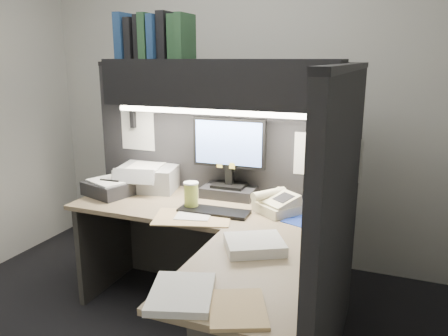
{
  "coord_description": "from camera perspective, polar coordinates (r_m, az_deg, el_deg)",
  "views": [
    {
      "loc": [
        1.2,
        -1.88,
        1.65
      ],
      "look_at": [
        0.25,
        0.51,
        1.01
      ],
      "focal_mm": 35.0,
      "sensor_mm": 36.0,
      "label": 1
    }
  ],
  "objects": [
    {
      "name": "wall_back",
      "position": [
        3.6,
        2.14,
        9.29
      ],
      "size": [
        3.5,
        0.04,
        2.7
      ],
      "primitive_type": "cube",
      "color": "beige",
      "rests_on": "floor"
    },
    {
      "name": "partition_back",
      "position": [
        3.16,
        -0.92,
        -1.53
      ],
      "size": [
        1.9,
        0.06,
        1.6
      ],
      "primitive_type": "cube",
      "color": "black",
      "rests_on": "floor"
    },
    {
      "name": "partition_right",
      "position": [
        2.24,
        14.49,
        -8.74
      ],
      "size": [
        0.06,
        1.5,
        1.6
      ],
      "primitive_type": "cube",
      "color": "black",
      "rests_on": "floor"
    },
    {
      "name": "desk",
      "position": [
        2.36,
        -0.73,
        -16.66
      ],
      "size": [
        1.7,
        1.53,
        0.73
      ],
      "color": "#807351",
      "rests_on": "floor"
    },
    {
      "name": "overhead_shelf",
      "position": [
        2.84,
        -0.6,
        11.04
      ],
      "size": [
        1.55,
        0.34,
        0.3
      ],
      "primitive_type": "cube",
      "color": "black",
      "rests_on": "partition_back"
    },
    {
      "name": "task_light_tube",
      "position": [
        2.73,
        -1.72,
        7.33
      ],
      "size": [
        1.32,
        0.04,
        0.04
      ],
      "primitive_type": "cylinder",
      "rotation": [
        0.0,
        1.57,
        0.0
      ],
      "color": "white",
      "rests_on": "overhead_shelf"
    },
    {
      "name": "monitor",
      "position": [
        2.94,
        0.67,
        0.23
      ],
      "size": [
        0.5,
        0.23,
        0.54
      ],
      "rotation": [
        0.0,
        0.0,
        0.03
      ],
      "color": "black",
      "rests_on": "desk"
    },
    {
      "name": "keyboard",
      "position": [
        2.69,
        -1.34,
        -5.69
      ],
      "size": [
        0.45,
        0.16,
        0.02
      ],
      "primitive_type": "cube",
      "rotation": [
        0.0,
        0.0,
        0.04
      ],
      "color": "black",
      "rests_on": "desk"
    },
    {
      "name": "mousepad",
      "position": [
        2.6,
        10.54,
        -6.86
      ],
      "size": [
        0.27,
        0.26,
        0.0
      ],
      "primitive_type": "cube",
      "rotation": [
        0.0,
        0.0,
        -0.34
      ],
      "color": "#1C369C",
      "rests_on": "desk"
    },
    {
      "name": "mouse",
      "position": [
        2.58,
        10.77,
        -6.53
      ],
      "size": [
        0.07,
        0.1,
        0.04
      ],
      "primitive_type": "ellipsoid",
      "rotation": [
        0.0,
        0.0,
        0.08
      ],
      "color": "black",
      "rests_on": "mousepad"
    },
    {
      "name": "telephone",
      "position": [
        2.72,
        7.25,
        -4.72
      ],
      "size": [
        0.34,
        0.35,
        0.1
      ],
      "primitive_type": "cube",
      "rotation": [
        0.0,
        0.0,
        -0.63
      ],
      "color": "beige",
      "rests_on": "desk"
    },
    {
      "name": "coffee_cup",
      "position": [
        2.75,
        -4.31,
        -3.72
      ],
      "size": [
        0.11,
        0.11,
        0.16
      ],
      "primitive_type": "cylinder",
      "rotation": [
        0.0,
        0.0,
        0.32
      ],
      "color": "#BAC74F",
      "rests_on": "desk"
    },
    {
      "name": "printer",
      "position": [
        3.22,
        -9.79,
        -1.18
      ],
      "size": [
        0.48,
        0.43,
        0.17
      ],
      "primitive_type": "cube",
      "rotation": [
        0.0,
        0.0,
        0.21
      ],
      "color": "#999B9F",
      "rests_on": "desk"
    },
    {
      "name": "notebook_stack",
      "position": [
        3.14,
        -14.77,
        -2.56
      ],
      "size": [
        0.37,
        0.34,
        0.09
      ],
      "primitive_type": "cube",
      "rotation": [
        0.0,
        0.0,
        -0.3
      ],
      "color": "black",
      "rests_on": "desk"
    },
    {
      "name": "open_folder",
      "position": [
        2.62,
        -4.12,
        -6.45
      ],
      "size": [
        0.52,
        0.41,
        0.01
      ],
      "primitive_type": "cube",
      "rotation": [
        0.0,
        0.0,
        0.3
      ],
      "color": "tan",
      "rests_on": "desk"
    },
    {
      "name": "paper_stack_a",
      "position": [
        2.2,
        4.01,
        -9.95
      ],
      "size": [
        0.36,
        0.34,
        0.05
      ],
      "primitive_type": "cube",
      "rotation": [
        0.0,
        0.0,
        0.51
      ],
      "color": "white",
      "rests_on": "desk"
    },
    {
      "name": "paper_stack_b",
      "position": [
        1.81,
        -5.56,
        -16.01
      ],
      "size": [
        0.33,
        0.37,
        0.03
      ],
      "primitive_type": "cube",
      "rotation": [
        0.0,
        0.0,
        0.31
      ],
      "color": "white",
      "rests_on": "desk"
    },
    {
      "name": "manila_stack",
      "position": [
        1.73,
        1.78,
        -17.91
      ],
      "size": [
        0.3,
        0.33,
        0.02
      ],
      "primitive_type": "cube",
      "rotation": [
        0.0,
        0.0,
        0.42
      ],
      "color": "tan",
      "rests_on": "desk"
    },
    {
      "name": "binder_row",
      "position": [
        3.04,
        -8.94,
        16.58
      ],
      "size": [
        0.5,
        0.26,
        0.3
      ],
      "color": "navy",
      "rests_on": "overhead_shelf"
    },
    {
      "name": "pinned_papers",
      "position": [
        2.63,
        3.84,
        0.93
      ],
      "size": [
        1.76,
        1.31,
        0.51
      ],
      "color": "white",
      "rests_on": "partition_back"
    }
  ]
}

